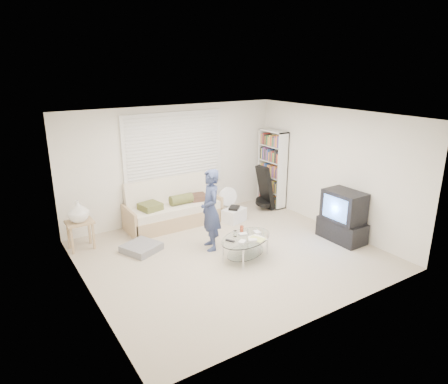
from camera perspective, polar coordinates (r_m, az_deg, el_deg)
ground at (r=7.37m, az=0.93°, el=-8.89°), size 5.00×5.00×0.00m
room_shell at (r=7.19m, az=-1.11°, el=4.27°), size 5.02×4.52×2.51m
window_blinds at (r=8.69m, az=-7.07°, el=5.96°), size 2.32×0.08×1.62m
futon_sofa at (r=8.64m, az=-7.32°, el=-2.58°), size 2.03×0.82×0.99m
grey_floor_pillow at (r=7.63m, az=-11.71°, el=-7.79°), size 0.78×0.78×0.13m
side_table at (r=7.79m, az=-20.09°, el=-2.87°), size 0.48×0.39×0.95m
bookshelf at (r=9.65m, az=6.90°, el=3.32°), size 0.29×0.78×1.84m
guitar_case at (r=9.42m, az=5.88°, el=0.16°), size 0.41×0.40×1.06m
floor_fan at (r=8.93m, az=0.46°, el=-1.13°), size 0.43×0.29×0.72m
storage_bin at (r=8.78m, az=1.46°, el=-3.27°), size 0.57×0.47×0.34m
tv_unit at (r=8.10m, az=16.62°, el=-3.40°), size 0.52×0.92×1.00m
coffee_table at (r=7.10m, az=3.15°, el=-7.07°), size 1.26×1.01×0.53m
standing_person at (r=7.32m, az=-1.94°, el=-2.58°), size 0.49×0.63×1.53m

